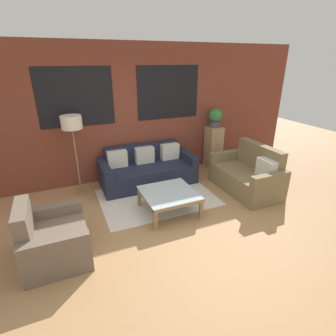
# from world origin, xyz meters

# --- Properties ---
(ground_plane) EXTENTS (16.00, 16.00, 0.00)m
(ground_plane) POSITION_xyz_m (0.00, 0.00, 0.00)
(ground_plane) COLOR #AD7F51
(wall_back_brick) EXTENTS (8.40, 0.09, 2.80)m
(wall_back_brick) POSITION_xyz_m (0.00, 2.44, 1.41)
(wall_back_brick) COLOR brown
(wall_back_brick) RESTS_ON ground_plane
(rug) EXTENTS (2.13, 1.53, 0.00)m
(rug) POSITION_xyz_m (0.21, 1.24, 0.00)
(rug) COLOR silver
(rug) RESTS_ON ground_plane
(couch_dark) EXTENTS (1.96, 0.88, 0.78)m
(couch_dark) POSITION_xyz_m (0.27, 1.95, 0.29)
(couch_dark) COLOR #1E2338
(couch_dark) RESTS_ON ground_plane
(settee_vintage) EXTENTS (0.80, 1.45, 0.92)m
(settee_vintage) POSITION_xyz_m (1.99, 0.81, 0.31)
(settee_vintage) COLOR olive
(settee_vintage) RESTS_ON ground_plane
(armchair_corner) EXTENTS (0.80, 0.95, 0.84)m
(armchair_corner) POSITION_xyz_m (-1.64, 0.24, 0.28)
(armchair_corner) COLOR #6B5B4C
(armchair_corner) RESTS_ON ground_plane
(coffee_table) EXTENTS (0.88, 0.88, 0.38)m
(coffee_table) POSITION_xyz_m (0.21, 0.67, 0.33)
(coffee_table) COLOR silver
(coffee_table) RESTS_ON ground_plane
(floor_lamp) EXTENTS (0.37, 0.37, 1.54)m
(floor_lamp) POSITION_xyz_m (-1.11, 2.01, 1.34)
(floor_lamp) COLOR olive
(floor_lamp) RESTS_ON ground_plane
(drawer_cabinet) EXTENTS (0.34, 0.36, 0.99)m
(drawer_cabinet) POSITION_xyz_m (2.05, 2.19, 0.49)
(drawer_cabinet) COLOR tan
(drawer_cabinet) RESTS_ON ground_plane
(potted_plant) EXTENTS (0.31, 0.31, 0.43)m
(potted_plant) POSITION_xyz_m (2.05, 2.19, 1.22)
(potted_plant) COLOR #47474C
(potted_plant) RESTS_ON drawer_cabinet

